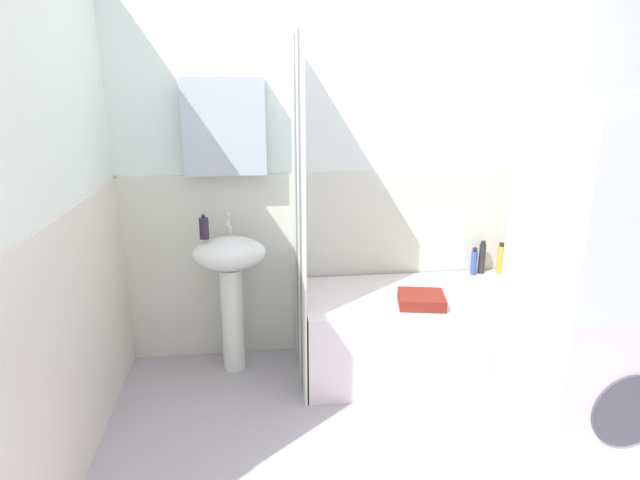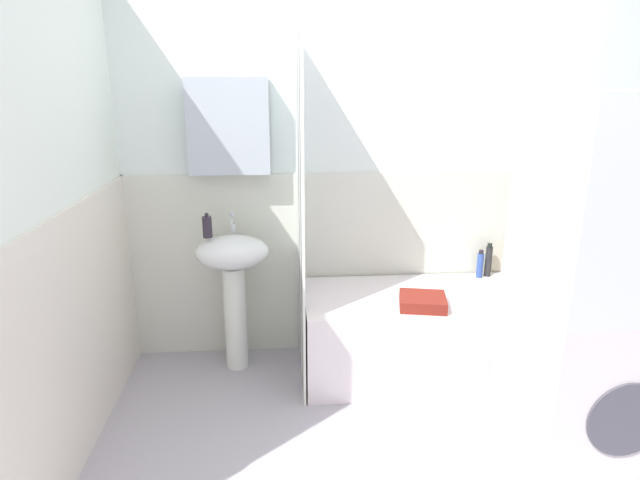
# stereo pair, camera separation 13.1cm
# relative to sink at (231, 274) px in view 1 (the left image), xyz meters

# --- Properties ---
(ground_plane) EXTENTS (4.80, 5.60, 0.04)m
(ground_plane) POSITION_rel_sink_xyz_m (0.88, -1.03, -0.65)
(ground_plane) COLOR #AFAAB2
(wall_back_tiled) EXTENTS (3.60, 0.18, 2.40)m
(wall_back_tiled) POSITION_rel_sink_xyz_m (0.82, 0.23, 0.51)
(wall_back_tiled) COLOR white
(wall_back_tiled) RESTS_ON ground_plane
(wall_left_tiled) EXTENTS (0.07, 1.81, 2.40)m
(wall_left_tiled) POSITION_rel_sink_xyz_m (-0.69, -0.69, 0.48)
(wall_left_tiled) COLOR white
(wall_left_tiled) RESTS_ON ground_plane
(sink) EXTENTS (0.44, 0.34, 0.87)m
(sink) POSITION_rel_sink_xyz_m (0.00, 0.00, 0.00)
(sink) COLOR white
(sink) RESTS_ON ground_plane
(faucet) EXTENTS (0.03, 0.12, 0.12)m
(faucet) POSITION_rel_sink_xyz_m (0.00, 0.08, 0.29)
(faucet) COLOR silver
(faucet) RESTS_ON sink
(soap_dispenser) EXTENTS (0.06, 0.06, 0.15)m
(soap_dispenser) POSITION_rel_sink_xyz_m (-0.14, -0.02, 0.30)
(soap_dispenser) COLOR #2C2330
(soap_dispenser) RESTS_ON sink
(bathtub) EXTENTS (1.44, 0.67, 0.52)m
(bathtub) POSITION_rel_sink_xyz_m (1.15, -0.14, -0.38)
(bathtub) COLOR white
(bathtub) RESTS_ON ground_plane
(shower_curtain) EXTENTS (0.01, 0.67, 2.00)m
(shower_curtain) POSITION_rel_sink_xyz_m (0.41, -0.14, 0.37)
(shower_curtain) COLOR white
(shower_curtain) RESTS_ON ground_plane
(shampoo_bottle) EXTENTS (0.04, 0.04, 0.21)m
(shampoo_bottle) POSITION_rel_sink_xyz_m (1.77, 0.11, -0.02)
(shampoo_bottle) COLOR gold
(shampoo_bottle) RESTS_ON bathtub
(body_wash_bottle) EXTENTS (0.04, 0.04, 0.22)m
(body_wash_bottle) POSITION_rel_sink_xyz_m (1.65, 0.14, -0.01)
(body_wash_bottle) COLOR #282829
(body_wash_bottle) RESTS_ON bathtub
(lotion_bottle) EXTENTS (0.04, 0.04, 0.19)m
(lotion_bottle) POSITION_rel_sink_xyz_m (1.58, 0.11, -0.03)
(lotion_bottle) COLOR #304C9F
(lotion_bottle) RESTS_ON bathtub
(towel_folded) EXTENTS (0.30, 0.28, 0.07)m
(towel_folded) POSITION_rel_sink_xyz_m (1.09, -0.33, -0.08)
(towel_folded) COLOR maroon
(towel_folded) RESTS_ON bathtub
(washer_dryer_stack) EXTENTS (0.60, 0.62, 1.72)m
(washer_dryer_stack) POSITION_rel_sink_xyz_m (1.64, -1.06, 0.23)
(washer_dryer_stack) COLOR white
(washer_dryer_stack) RESTS_ON ground_plane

